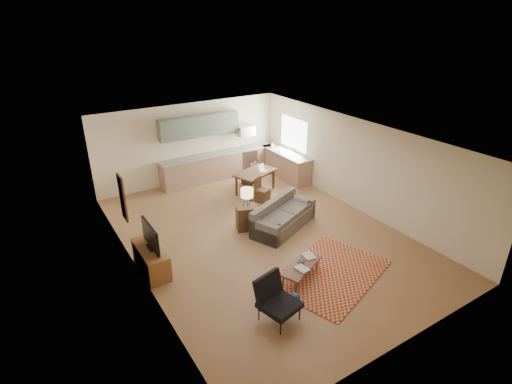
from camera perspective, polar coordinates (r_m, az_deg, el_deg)
room at (r=10.03m, az=0.91°, el=0.44°), size 9.00×9.00×9.00m
kitchen_counter_back at (r=14.14m, az=-5.28°, el=3.80°), size 4.26×0.64×0.92m
kitchen_counter_right at (r=14.19m, az=4.24°, el=3.92°), size 0.64×2.26×0.92m
kitchen_range at (r=14.64m, az=-1.44°, el=4.59°), size 0.62×0.62×0.90m
kitchen_microwave at (r=14.32m, az=-1.53°, el=8.75°), size 0.62×0.40×0.35m
upper_cabinets at (r=13.57m, az=-8.10°, el=9.38°), size 2.80×0.34×0.70m
window_right at (r=14.02m, az=5.39°, el=8.31°), size 0.02×1.40×1.05m
wall_art_left at (r=9.58m, az=-18.49°, el=-0.80°), size 0.06×0.42×1.10m
triptych at (r=13.60m, az=-9.84°, el=8.42°), size 1.70×0.04×0.50m
rug at (r=9.37m, az=10.50°, el=-11.40°), size 3.12×2.62×0.02m
sofa at (r=10.86m, az=3.99°, el=-3.32°), size 2.38×1.73×0.76m
coffee_table at (r=9.06m, az=6.42°, el=-11.25°), size 1.23×0.88×0.34m
book_a at (r=8.77m, az=6.04°, el=-11.11°), size 0.31×0.37×0.03m
book_b at (r=9.22m, az=6.90°, el=-9.19°), size 0.34×0.40×0.02m
vase at (r=9.00m, az=6.51°, el=-9.58°), size 0.16×0.16×0.16m
armchair at (r=7.81m, az=3.40°, el=-15.32°), size 0.93×0.93×0.89m
tv_credenza at (r=9.47m, az=-14.75°, el=-9.30°), size 0.50×1.29×0.60m
tv at (r=9.17m, az=-14.85°, el=-6.12°), size 0.10×0.99×0.60m
console_table at (r=10.79m, az=-1.26°, el=-3.70°), size 0.67×0.55×0.68m
table_lamp at (r=10.52m, az=-1.29°, el=-0.78°), size 0.40×0.40×0.54m
dining_table at (r=12.98m, az=-0.10°, el=1.44°), size 1.58×1.24×0.71m
dining_chair_near at (r=12.32m, az=0.94°, el=0.34°), size 0.51×0.52×0.79m
dining_chair_far at (r=13.61m, az=-1.05°, el=2.76°), size 0.52×0.52×0.79m
laptop at (r=12.87m, az=1.17°, el=3.46°), size 0.37×0.33×0.22m
soap_bottle at (r=14.50m, az=2.35°, el=6.74°), size 0.10×0.10×0.19m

